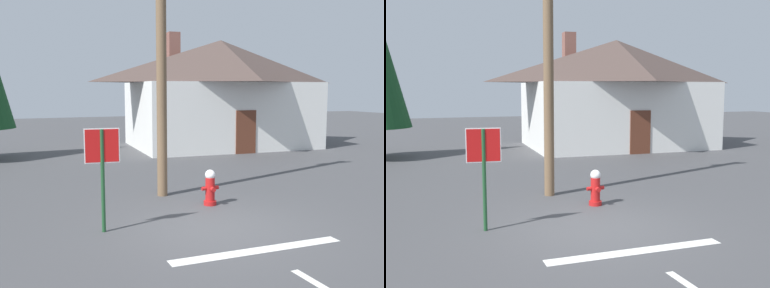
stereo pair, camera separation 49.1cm
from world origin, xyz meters
TOP-DOWN VIEW (x-y plane):
  - ground_plane at (0.00, 0.00)m, footprint 80.00×80.00m
  - lane_stop_bar at (0.07, -1.57)m, footprint 3.48×0.37m
  - stop_sign_near at (-2.33, 0.62)m, footprint 0.71×0.11m
  - fire_hydrant at (0.63, 1.72)m, footprint 0.46×0.39m
  - utility_pole at (-0.16, 3.17)m, footprint 1.60×0.28m
  - house at (6.22, 12.42)m, footprint 9.90×6.99m

SIDE VIEW (x-z plane):
  - ground_plane at x=0.00m, z-range -0.10..0.00m
  - lane_stop_bar at x=0.07m, z-range 0.00..0.01m
  - fire_hydrant at x=0.63m, z-range -0.01..0.91m
  - stop_sign_near at x=-2.33m, z-range 0.46..2.62m
  - house at x=6.22m, z-range -0.11..5.77m
  - utility_pole at x=-0.16m, z-range 0.18..9.45m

